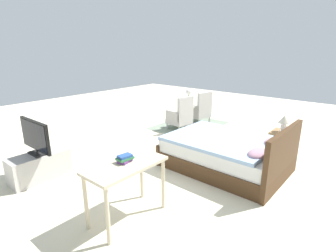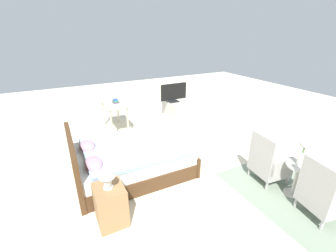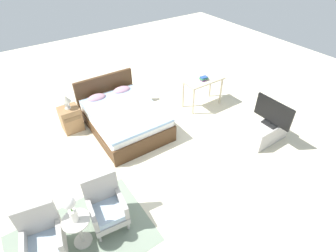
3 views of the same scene
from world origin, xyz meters
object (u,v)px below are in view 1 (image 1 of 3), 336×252
bed (227,153)px  vanity_desk (126,172)px  nightstand (281,146)px  armchair_by_window_right (181,116)px  book_stack (125,158)px  tv_stand (40,166)px  tv_flatscreen (35,137)px  armchair_by_window_left (200,110)px  side_table (188,113)px  table_lamp (284,121)px  flower_vase (189,95)px

bed → vanity_desk: size_ratio=2.03×
nightstand → vanity_desk: 3.35m
armchair_by_window_right → nightstand: size_ratio=1.55×
bed → book_stack: bed is taller
nightstand → bed: bearing=-31.1°
tv_stand → tv_flatscreen: size_ratio=1.10×
armchair_by_window_left → side_table: bearing=-12.3°
bed → table_lamp: bed is taller
side_table → bed: bearing=50.2°
side_table → flower_vase: (0.00, 0.00, 0.51)m
flower_vase → book_stack: flower_vase is taller
flower_vase → table_lamp: 2.95m
bed → armchair_by_window_right: 2.51m
tv_flatscreen → table_lamp: bearing=140.2°
side_table → flower_vase: size_ratio=1.21×
nightstand → side_table: bearing=-105.9°
armchair_by_window_right → vanity_desk: armchair_by_window_right is taller
nightstand → tv_flatscreen: (3.44, -2.87, 0.46)m
armchair_by_window_left → tv_stand: size_ratio=0.96×
table_lamp → book_stack: table_lamp is taller
armchair_by_window_right → nightstand: bearing=83.3°
tv_flatscreen → armchair_by_window_right: bearing=177.9°
table_lamp → tv_flatscreen: size_ratio=0.38×
armchair_by_window_right → table_lamp: bearing=83.3°
armchair_by_window_left → nightstand: size_ratio=1.55×
tv_flatscreen → bed: bearing=137.0°
bed → armchair_by_window_right: bed is taller
tv_stand → book_stack: bearing=98.3°
flower_vase → nightstand: size_ratio=0.81×
nightstand → armchair_by_window_left: bearing=-115.0°
nightstand → book_stack: (3.16, -0.97, 0.52)m
table_lamp → tv_flatscreen: bearing=-39.8°
armchair_by_window_left → vanity_desk: size_ratio=0.88×
table_lamp → book_stack: 3.31m
table_lamp → flower_vase: bearing=-105.9°
tv_flatscreen → tv_stand: bearing=-179.4°
armchair_by_window_left → book_stack: 4.79m
tv_flatscreen → armchair_by_window_left: bearing=178.4°
armchair_by_window_left → table_lamp: 3.05m
flower_vase → tv_flatscreen: flower_vase is taller
armchair_by_window_right → bed: bearing=57.2°
table_lamp → vanity_desk: (3.20, -0.92, -0.15)m
side_table → nightstand: size_ratio=0.97×
vanity_desk → book_stack: bearing=-126.8°
side_table → table_lamp: size_ratio=1.74×
bed → vanity_desk: bed is taller
side_table → tv_flatscreen: tv_flatscreen is taller
book_stack → nightstand: bearing=162.9°
bed → armchair_by_window_right: bearing=-122.8°
armchair_by_window_right → tv_stand: armchair_by_window_right is taller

